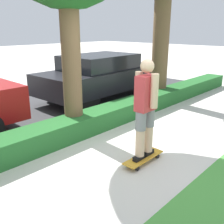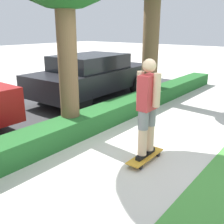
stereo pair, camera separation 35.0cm
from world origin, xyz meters
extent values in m
plane|color=beige|center=(0.00, 0.00, 0.00)|extent=(60.00, 60.00, 0.00)
cube|color=#38383A|center=(0.00, 4.20, 0.00)|extent=(14.04, 5.00, 0.01)
cube|color=#236028|center=(0.00, 1.60, 0.21)|extent=(14.04, 0.60, 0.42)
cube|color=gold|center=(0.02, -0.12, 0.09)|extent=(0.83, 0.24, 0.02)
cylinder|color=black|center=(0.30, -0.21, 0.04)|extent=(0.08, 0.04, 0.08)
cylinder|color=black|center=(0.30, -0.03, 0.04)|extent=(0.08, 0.04, 0.08)
cylinder|color=black|center=(-0.27, -0.21, 0.04)|extent=(0.08, 0.04, 0.08)
cylinder|color=black|center=(-0.27, -0.03, 0.04)|extent=(0.08, 0.04, 0.08)
cube|color=black|center=(-0.10, -0.12, 0.13)|extent=(0.26, 0.09, 0.07)
cylinder|color=beige|center=(-0.10, -0.12, 0.55)|extent=(0.15, 0.15, 0.75)
cylinder|color=gray|center=(-0.10, -0.12, 0.77)|extent=(0.17, 0.17, 0.30)
cube|color=black|center=(0.13, -0.12, 0.13)|extent=(0.26, 0.09, 0.07)
cylinder|color=beige|center=(0.13, -0.12, 0.55)|extent=(0.15, 0.15, 0.75)
cylinder|color=gray|center=(0.13, -0.12, 0.77)|extent=(0.17, 0.17, 0.30)
cube|color=#C6383D|center=(0.02, -0.12, 1.20)|extent=(0.36, 0.20, 0.56)
cylinder|color=beige|center=(0.02, -0.26, 1.25)|extent=(0.12, 0.12, 0.52)
cylinder|color=beige|center=(0.02, 0.03, 1.25)|extent=(0.12, 0.12, 0.52)
sphere|color=beige|center=(0.02, -0.12, 1.62)|extent=(0.21, 0.21, 0.21)
cylinder|color=brown|center=(0.05, 1.75, 1.53)|extent=(0.38, 0.38, 3.06)
cylinder|color=brown|center=(3.52, 1.94, 1.64)|extent=(0.48, 0.48, 3.28)
cube|color=black|center=(2.60, 3.44, 0.63)|extent=(4.37, 1.91, 0.61)
cube|color=black|center=(2.48, 3.44, 1.16)|extent=(2.29, 1.63, 0.44)
cylinder|color=black|center=(3.94, 2.63, 0.32)|extent=(0.64, 0.21, 0.64)
cylinder|color=black|center=(3.94, 4.26, 0.32)|extent=(0.64, 0.21, 0.64)
cylinder|color=black|center=(1.27, 2.63, 0.32)|extent=(0.64, 0.21, 0.64)
cylinder|color=black|center=(1.27, 4.26, 0.32)|extent=(0.64, 0.21, 0.64)
camera|label=1|loc=(-3.22, -2.43, 2.16)|focal=42.00mm
camera|label=2|loc=(-3.45, -2.16, 2.16)|focal=42.00mm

